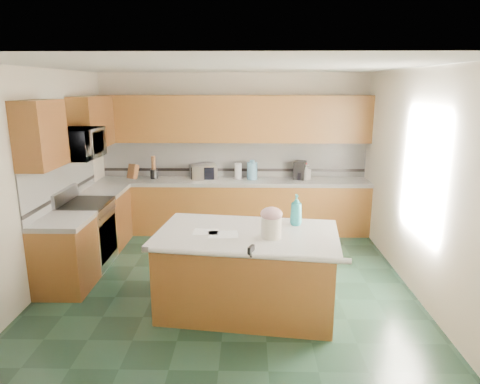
{
  "coord_description": "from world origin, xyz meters",
  "views": [
    {
      "loc": [
        0.26,
        -5.12,
        2.49
      ],
      "look_at": [
        0.15,
        0.35,
        1.12
      ],
      "focal_mm": 32.0,
      "sensor_mm": 36.0,
      "label": 1
    }
  ],
  "objects_px": {
    "soap_bottle_island": "(296,210)",
    "coffee_maker": "(300,170)",
    "island_base": "(247,273)",
    "island_top": "(247,235)",
    "knife_block": "(133,172)",
    "treat_jar": "(271,227)",
    "toaster_oven": "(203,172)"
  },
  "relations": [
    {
      "from": "island_base",
      "to": "soap_bottle_island",
      "type": "bearing_deg",
      "value": 32.88
    },
    {
      "from": "knife_block",
      "to": "island_base",
      "type": "bearing_deg",
      "value": -30.95
    },
    {
      "from": "island_top",
      "to": "soap_bottle_island",
      "type": "distance_m",
      "value": 0.66
    },
    {
      "from": "island_top",
      "to": "toaster_oven",
      "type": "height_order",
      "value": "toaster_oven"
    },
    {
      "from": "soap_bottle_island",
      "to": "coffee_maker",
      "type": "relative_size",
      "value": 1.14
    },
    {
      "from": "knife_block",
      "to": "toaster_oven",
      "type": "relative_size",
      "value": 0.59
    },
    {
      "from": "soap_bottle_island",
      "to": "treat_jar",
      "type": "bearing_deg",
      "value": -132.31
    },
    {
      "from": "island_top",
      "to": "knife_block",
      "type": "bearing_deg",
      "value": 133.42
    },
    {
      "from": "island_top",
      "to": "toaster_oven",
      "type": "xyz_separation_m",
      "value": [
        -0.76,
        2.72,
        0.15
      ]
    },
    {
      "from": "toaster_oven",
      "to": "knife_block",
      "type": "bearing_deg",
      "value": 164.05
    },
    {
      "from": "island_top",
      "to": "treat_jar",
      "type": "xyz_separation_m",
      "value": [
        0.26,
        -0.16,
        0.14
      ]
    },
    {
      "from": "treat_jar",
      "to": "knife_block",
      "type": "bearing_deg",
      "value": 136.98
    },
    {
      "from": "toaster_oven",
      "to": "coffee_maker",
      "type": "xyz_separation_m",
      "value": [
        1.65,
        0.03,
        0.03
      ]
    },
    {
      "from": "treat_jar",
      "to": "knife_block",
      "type": "distance_m",
      "value": 3.64
    },
    {
      "from": "coffee_maker",
      "to": "knife_block",
      "type": "bearing_deg",
      "value": -160.04
    },
    {
      "from": "island_base",
      "to": "island_top",
      "type": "relative_size",
      "value": 0.95
    },
    {
      "from": "soap_bottle_island",
      "to": "toaster_oven",
      "type": "height_order",
      "value": "soap_bottle_island"
    },
    {
      "from": "knife_block",
      "to": "coffee_maker",
      "type": "relative_size",
      "value": 0.8
    },
    {
      "from": "knife_block",
      "to": "soap_bottle_island",
      "type": "bearing_deg",
      "value": -20.94
    },
    {
      "from": "island_base",
      "to": "soap_bottle_island",
      "type": "relative_size",
      "value": 5.22
    },
    {
      "from": "treat_jar",
      "to": "coffee_maker",
      "type": "xyz_separation_m",
      "value": [
        0.63,
        2.91,
        0.05
      ]
    },
    {
      "from": "soap_bottle_island",
      "to": "knife_block",
      "type": "height_order",
      "value": "soap_bottle_island"
    },
    {
      "from": "knife_block",
      "to": "coffee_maker",
      "type": "distance_m",
      "value": 2.87
    },
    {
      "from": "soap_bottle_island",
      "to": "toaster_oven",
      "type": "relative_size",
      "value": 0.83
    },
    {
      "from": "toaster_oven",
      "to": "treat_jar",
      "type": "bearing_deg",
      "value": -86.49
    },
    {
      "from": "toaster_oven",
      "to": "coffee_maker",
      "type": "relative_size",
      "value": 1.36
    },
    {
      "from": "soap_bottle_island",
      "to": "coffee_maker",
      "type": "bearing_deg",
      "value": 76.09
    },
    {
      "from": "treat_jar",
      "to": "soap_bottle_island",
      "type": "relative_size",
      "value": 0.62
    },
    {
      "from": "island_base",
      "to": "toaster_oven",
      "type": "height_order",
      "value": "toaster_oven"
    },
    {
      "from": "island_base",
      "to": "treat_jar",
      "type": "relative_size",
      "value": 8.4
    },
    {
      "from": "island_base",
      "to": "treat_jar",
      "type": "height_order",
      "value": "treat_jar"
    },
    {
      "from": "island_base",
      "to": "island_top",
      "type": "xyz_separation_m",
      "value": [
        0.0,
        0.0,
        0.46
      ]
    }
  ]
}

